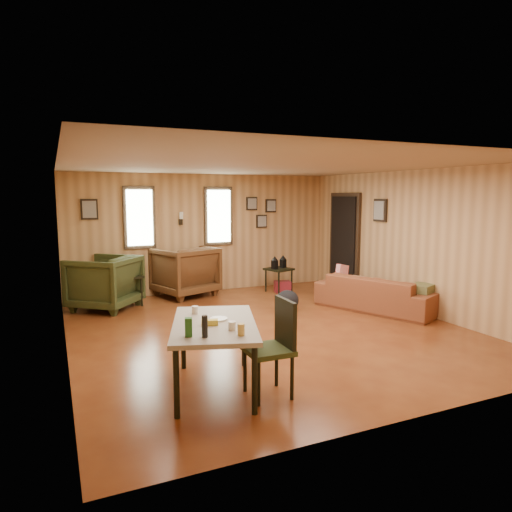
{
  "coord_description": "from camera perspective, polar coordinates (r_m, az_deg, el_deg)",
  "views": [
    {
      "loc": [
        -2.83,
        -5.93,
        1.98
      ],
      "look_at": [
        0.0,
        0.4,
        1.05
      ],
      "focal_mm": 32.0,
      "sensor_mm": 36.0,
      "label": 1
    }
  ],
  "objects": [
    {
      "name": "backpack",
      "position": [
        7.86,
        3.9,
        -5.6
      ],
      "size": [
        0.5,
        0.43,
        0.37
      ],
      "rotation": [
        0.0,
        0.0,
        0.3
      ],
      "color": "black",
      "rests_on": "ground"
    },
    {
      "name": "end_table",
      "position": [
        8.49,
        -16.06,
        -3.54
      ],
      "size": [
        0.64,
        0.61,
        0.68
      ],
      "rotation": [
        0.0,
        0.0,
        0.28
      ],
      "color": "black",
      "rests_on": "ground"
    },
    {
      "name": "room",
      "position": [
        6.94,
        1.7,
        1.22
      ],
      "size": [
        5.54,
        6.04,
        2.44
      ],
      "color": "brown",
      "rests_on": "ground"
    },
    {
      "name": "recliner_brown",
      "position": [
        9.09,
        -8.94,
        -1.57
      ],
      "size": [
        1.32,
        1.28,
        1.08
      ],
      "primitive_type": "imported",
      "rotation": [
        0.0,
        0.0,
        3.49
      ],
      "color": "#523218",
      "rests_on": "ground"
    },
    {
      "name": "side_table",
      "position": [
        9.36,
        2.87,
        -1.4
      ],
      "size": [
        0.6,
        0.6,
        0.75
      ],
      "rotation": [
        0.0,
        0.0,
        0.33
      ],
      "color": "black",
      "rests_on": "ground"
    },
    {
      "name": "dining_chair",
      "position": [
        4.58,
        2.39,
        -10.69
      ],
      "size": [
        0.45,
        0.45,
        0.96
      ],
      "rotation": [
        0.0,
        0.0,
        -0.02
      ],
      "color": "#2D3618",
      "rests_on": "ground"
    },
    {
      "name": "recliner_green",
      "position": [
        8.36,
        -18.43,
        -2.85
      ],
      "size": [
        1.36,
        1.37,
        1.03
      ],
      "primitive_type": "imported",
      "rotation": [
        0.0,
        0.0,
        -2.26
      ],
      "color": "#2D3618",
      "rests_on": "ground"
    },
    {
      "name": "cooler",
      "position": [
        9.4,
        3.33,
        -3.83
      ],
      "size": [
        0.36,
        0.29,
        0.23
      ],
      "rotation": [
        0.0,
        0.0,
        -0.23
      ],
      "color": "maroon",
      "rests_on": "ground"
    },
    {
      "name": "dining_table",
      "position": [
        4.68,
        -5.25,
        -9.03
      ],
      "size": [
        1.21,
        1.56,
        0.9
      ],
      "rotation": [
        0.0,
        0.0,
        -0.31
      ],
      "color": "gray",
      "rests_on": "ground"
    },
    {
      "name": "sofa",
      "position": [
        8.15,
        14.83,
        -3.8
      ],
      "size": [
        1.37,
        2.12,
        0.8
      ],
      "primitive_type": "imported",
      "rotation": [
        0.0,
        0.0,
        1.98
      ],
      "color": "brown",
      "rests_on": "ground"
    },
    {
      "name": "sofa_pillows",
      "position": [
        8.13,
        15.57,
        -3.13
      ],
      "size": [
        1.05,
        1.69,
        0.35
      ],
      "rotation": [
        0.0,
        0.0,
        0.42
      ],
      "color": "brown",
      "rests_on": "sofa"
    }
  ]
}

